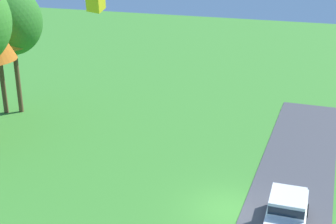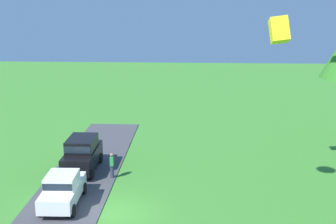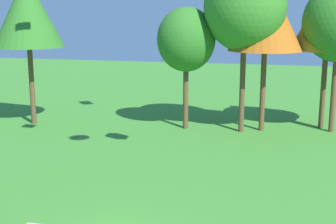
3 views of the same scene
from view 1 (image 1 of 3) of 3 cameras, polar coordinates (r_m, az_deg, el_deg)
ground_plane at (r=24.68m, az=7.34°, el=-11.82°), size 120.00×120.00×0.00m
pavement_strip at (r=24.35m, az=14.05°, el=-12.73°), size 36.00×4.40×0.06m
car_sedan_mid_row at (r=23.13m, az=14.27°, el=-11.70°), size 4.45×2.06×1.84m
tree_left_of_center at (r=37.60m, az=-18.59°, el=10.42°), size 4.64×4.64×9.80m
kite_box_topmost at (r=25.70m, az=-8.84°, el=13.32°), size 1.06×0.92×1.35m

